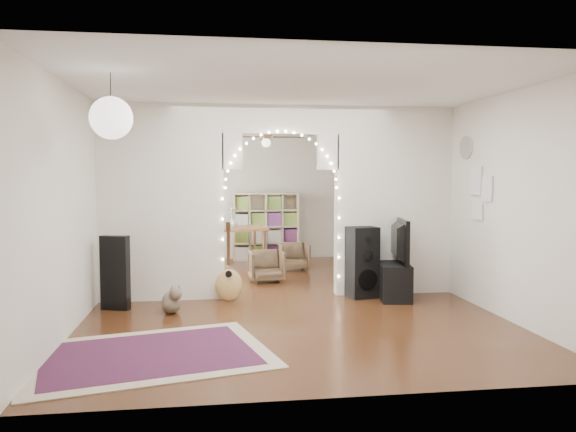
{
  "coord_description": "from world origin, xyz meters",
  "views": [
    {
      "loc": [
        -1.0,
        -7.87,
        1.7
      ],
      "look_at": [
        0.15,
        0.3,
        1.12
      ],
      "focal_mm": 35.0,
      "sensor_mm": 36.0,
      "label": 1
    }
  ],
  "objects": [
    {
      "name": "wall_back",
      "position": [
        0.0,
        3.75,
        1.35
      ],
      "size": [
        5.0,
        0.02,
        2.7
      ],
      "primitive_type": "cube",
      "color": "silver",
      "rests_on": "floor"
    },
    {
      "name": "paper_lantern",
      "position": [
        -1.9,
        -2.4,
        2.25
      ],
      "size": [
        0.4,
        0.4,
        0.4
      ],
      "primitive_type": "sphere",
      "color": "white",
      "rests_on": "ceiling"
    },
    {
      "name": "wall_right",
      "position": [
        2.5,
        0.0,
        1.35
      ],
      "size": [
        0.02,
        7.5,
        2.7
      ],
      "primitive_type": "cube",
      "color": "silver",
      "rests_on": "floor"
    },
    {
      "name": "ceiling_fan",
      "position": [
        0.0,
        2.0,
        2.4
      ],
      "size": [
        1.1,
        1.1,
        0.3
      ],
      "primitive_type": null,
      "color": "#AF7B3A",
      "rests_on": "ceiling"
    },
    {
      "name": "wall_clock",
      "position": [
        2.48,
        -0.6,
        2.1
      ],
      "size": [
        0.03,
        0.31,
        0.31
      ],
      "primitive_type": "cylinder",
      "rotation": [
        0.0,
        1.57,
        0.0
      ],
      "color": "white",
      "rests_on": "wall_right"
    },
    {
      "name": "tv",
      "position": [
        1.56,
        -0.3,
        0.81
      ],
      "size": [
        0.32,
        1.08,
        0.62
      ],
      "primitive_type": "imported",
      "rotation": [
        0.0,
        0.0,
        1.4
      ],
      "color": "black",
      "rests_on": "media_console"
    },
    {
      "name": "flower_vase",
      "position": [
        -0.57,
        2.65,
        0.85
      ],
      "size": [
        0.21,
        0.21,
        0.19
      ],
      "primitive_type": "imported",
      "rotation": [
        0.0,
        0.0,
        0.18
      ],
      "color": "white",
      "rests_on": "dining_table"
    },
    {
      "name": "fairy_lights",
      "position": [
        0.0,
        -0.13,
        1.55
      ],
      "size": [
        1.64,
        0.04,
        1.6
      ],
      "primitive_type": null,
      "color": "#FFEABF",
      "rests_on": "divider_wall"
    },
    {
      "name": "acoustic_guitar",
      "position": [
        -0.75,
        -0.25,
        0.4
      ],
      "size": [
        0.39,
        0.26,
        0.92
      ],
      "rotation": [
        0.0,
        0.0,
        -0.38
      ],
      "color": "#AC7644",
      "rests_on": "floor"
    },
    {
      "name": "wall_left",
      "position": [
        -2.5,
        0.0,
        1.35
      ],
      "size": [
        0.02,
        7.5,
        2.7
      ],
      "primitive_type": "cube",
      "color": "silver",
      "rests_on": "floor"
    },
    {
      "name": "ceiling",
      "position": [
        0.0,
        0.0,
        2.7
      ],
      "size": [
        5.0,
        7.5,
        0.02
      ],
      "primitive_type": "cube",
      "color": "white",
      "rests_on": "wall_back"
    },
    {
      "name": "window",
      "position": [
        -2.47,
        1.8,
        1.5
      ],
      "size": [
        0.04,
        1.2,
        1.4
      ],
      "primitive_type": "cube",
      "color": "white",
      "rests_on": "wall_left"
    },
    {
      "name": "wall_front",
      "position": [
        0.0,
        -3.75,
        1.35
      ],
      "size": [
        5.0,
        0.02,
        2.7
      ],
      "primitive_type": "cube",
      "color": "silver",
      "rests_on": "floor"
    },
    {
      "name": "tabby_cat",
      "position": [
        -1.47,
        -0.83,
        0.16
      ],
      "size": [
        0.37,
        0.57,
        0.38
      ],
      "rotation": [
        0.0,
        0.0,
        0.38
      ],
      "color": "brown",
      "rests_on": "floor"
    },
    {
      "name": "guitar_case",
      "position": [
        -2.2,
        -0.53,
        0.48
      ],
      "size": [
        0.38,
        0.24,
        0.95
      ],
      "primitive_type": "cube",
      "rotation": [
        0.0,
        0.0,
        -0.34
      ],
      "color": "black",
      "rests_on": "floor"
    },
    {
      "name": "media_console",
      "position": [
        1.56,
        -0.3,
        0.25
      ],
      "size": [
        0.56,
        1.05,
        0.5
      ],
      "primitive_type": "cube",
      "rotation": [
        0.0,
        0.0,
        -0.17
      ],
      "color": "black",
      "rests_on": "floor"
    },
    {
      "name": "picture_frames",
      "position": [
        2.48,
        -1.0,
        1.5
      ],
      "size": [
        0.02,
        0.5,
        0.7
      ],
      "primitive_type": null,
      "color": "white",
      "rests_on": "wall_right"
    },
    {
      "name": "dining_chair_right",
      "position": [
        0.52,
        2.19,
        0.25
      ],
      "size": [
        0.54,
        0.55,
        0.49
      ],
      "primitive_type": "imported",
      "rotation": [
        0.0,
        0.0,
        0.03
      ],
      "color": "#4B3825",
      "rests_on": "floor"
    },
    {
      "name": "floor_speaker",
      "position": [
        1.13,
        -0.25,
        0.5
      ],
      "size": [
        0.45,
        0.41,
        1.0
      ],
      "rotation": [
        0.0,
        0.0,
        0.2
      ],
      "color": "black",
      "rests_on": "floor"
    },
    {
      "name": "divider_wall",
      "position": [
        0.0,
        0.0,
        1.42
      ],
      "size": [
        5.0,
        0.2,
        2.7
      ],
      "color": "silver",
      "rests_on": "floor"
    },
    {
      "name": "dining_chair_left",
      "position": [
        -0.09,
        1.1,
        0.25
      ],
      "size": [
        0.57,
        0.58,
        0.51
      ],
      "primitive_type": "imported",
      "rotation": [
        0.0,
        0.0,
        0.05
      ],
      "color": "#4B3825",
      "rests_on": "floor"
    },
    {
      "name": "dining_table",
      "position": [
        -0.57,
        2.65,
        0.68
      ],
      "size": [
        1.33,
        1.0,
        0.76
      ],
      "rotation": [
        0.0,
        0.0,
        0.18
      ],
      "color": "brown",
      "rests_on": "floor"
    },
    {
      "name": "area_rug",
      "position": [
        -1.59,
        -2.48,
        0.01
      ],
      "size": [
        2.56,
        2.16,
        0.02
      ],
      "primitive_type": "cube",
      "rotation": [
        0.0,
        0.0,
        0.24
      ],
      "color": "maroon",
      "rests_on": "floor"
    },
    {
      "name": "bookcase",
      "position": [
        0.14,
        3.5,
        0.69
      ],
      "size": [
        1.35,
        0.38,
        1.38
      ],
      "primitive_type": "cube",
      "rotation": [
        0.0,
        0.0,
        -0.03
      ],
      "color": "tan",
      "rests_on": "floor"
    },
    {
      "name": "floor",
      "position": [
        0.0,
        0.0,
        0.0
      ],
      "size": [
        7.5,
        7.5,
        0.0
      ],
      "primitive_type": "plane",
      "color": "black",
      "rests_on": "ground"
    }
  ]
}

